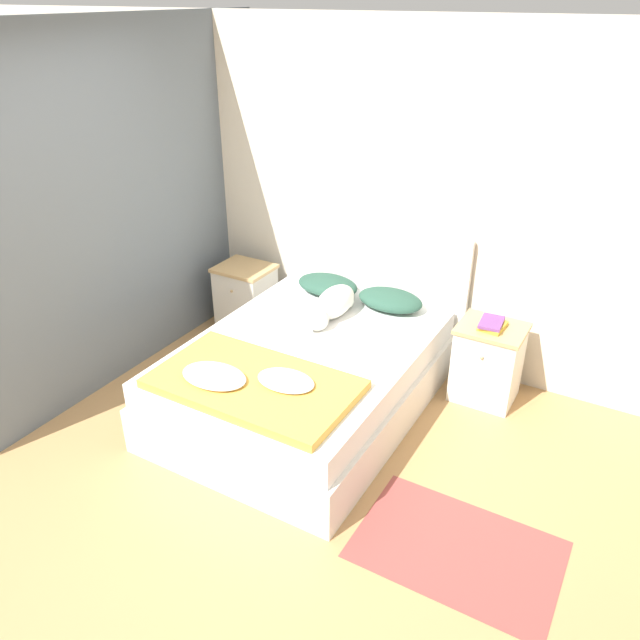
{
  "coord_description": "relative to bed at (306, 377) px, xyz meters",
  "views": [
    {
      "loc": [
        1.88,
        -2.14,
        2.67
      ],
      "look_at": [
        -0.06,
        1.22,
        0.62
      ],
      "focal_mm": 35.0,
      "sensor_mm": 36.0,
      "label": 1
    }
  ],
  "objects": [
    {
      "name": "ground_plane",
      "position": [
        0.06,
        -1.02,
        -0.25
      ],
      "size": [
        16.0,
        16.0,
        0.0
      ],
      "primitive_type": "plane",
      "color": "tan"
    },
    {
      "name": "wall_back",
      "position": [
        0.06,
        1.11,
        1.02
      ],
      "size": [
        9.0,
        0.06,
        2.55
      ],
      "color": "beige",
      "rests_on": "ground_plane"
    },
    {
      "name": "wall_side_left",
      "position": [
        -1.5,
        0.03,
        1.02
      ],
      "size": [
        0.06,
        3.1,
        2.55
      ],
      "color": "slate",
      "rests_on": "ground_plane"
    },
    {
      "name": "bed",
      "position": [
        0.0,
        0.0,
        0.0
      ],
      "size": [
        1.52,
        2.03,
        0.52
      ],
      "color": "silver",
      "rests_on": "ground_plane"
    },
    {
      "name": "headboard",
      "position": [
        -0.0,
        1.04,
        0.31
      ],
      "size": [
        1.6,
        0.06,
        1.09
      ],
      "color": "silver",
      "rests_on": "ground_plane"
    },
    {
      "name": "nightstand_left",
      "position": [
        -1.07,
        0.77,
        0.04
      ],
      "size": [
        0.46,
        0.4,
        0.59
      ],
      "color": "silver",
      "rests_on": "ground_plane"
    },
    {
      "name": "nightstand_right",
      "position": [
        1.07,
        0.77,
        0.04
      ],
      "size": [
        0.46,
        0.4,
        0.59
      ],
      "color": "silver",
      "rests_on": "ground_plane"
    },
    {
      "name": "pillow_left",
      "position": [
        -0.27,
        0.8,
        0.33
      ],
      "size": [
        0.51,
        0.33,
        0.14
      ],
      "color": "#284C3D",
      "rests_on": "bed"
    },
    {
      "name": "pillow_right",
      "position": [
        0.27,
        0.8,
        0.33
      ],
      "size": [
        0.51,
        0.33,
        0.14
      ],
      "color": "#284C3D",
      "rests_on": "bed"
    },
    {
      "name": "quilt",
      "position": [
        -0.01,
        -0.61,
        0.3
      ],
      "size": [
        1.24,
        0.72,
        0.1
      ],
      "color": "gold",
      "rests_on": "bed"
    },
    {
      "name": "dog",
      "position": [
        -0.04,
        0.45,
        0.36
      ],
      "size": [
        0.22,
        0.66,
        0.22
      ],
      "color": "silver",
      "rests_on": "bed"
    },
    {
      "name": "book_stack",
      "position": [
        1.07,
        0.75,
        0.36
      ],
      "size": [
        0.18,
        0.24,
        0.05
      ],
      "color": "gold",
      "rests_on": "nightstand_right"
    },
    {
      "name": "rug",
      "position": [
        1.38,
        -0.72,
        -0.25
      ],
      "size": [
        1.07,
        0.72,
        0.0
      ],
      "color": "#93423D",
      "rests_on": "ground_plane"
    }
  ]
}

